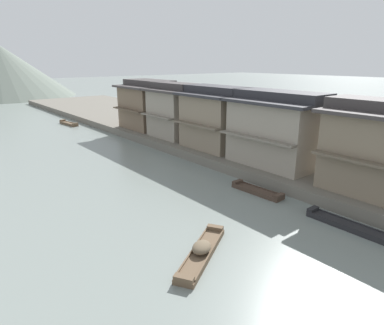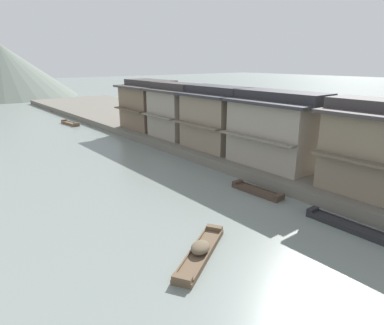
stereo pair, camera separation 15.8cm
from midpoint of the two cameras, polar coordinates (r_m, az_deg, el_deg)
name	(u,v)px [view 2 (the right image)]	position (r m, az deg, el deg)	size (l,w,h in m)	color
riverbank_right	(235,139)	(40.43, 7.42, 3.93)	(18.00, 110.00, 0.86)	#6B665B
boat_moored_nearest	(70,123)	(54.88, -19.78, 6.22)	(1.36, 4.54, 0.54)	brown
boat_moored_second	(257,191)	(25.37, 11.10, -4.77)	(1.22, 4.20, 0.47)	#423328
boat_moored_third	(200,252)	(17.37, 1.68, -14.82)	(4.95, 3.54, 0.74)	brown
boat_moored_far	(351,227)	(21.84, 25.51, -9.85)	(1.00, 5.41, 0.49)	#232326
house_waterfront_tall	(278,129)	(29.29, 14.41, 5.47)	(6.01, 8.17, 6.14)	gray
house_waterfront_narrow	(216,118)	(34.10, 4.28, 7.51)	(5.78, 7.08, 6.14)	gray
house_waterfront_far	(175,111)	(39.08, -2.80, 8.74)	(5.26, 6.44, 6.14)	gray
house_waterfront_end	(151,104)	(45.04, -6.90, 9.70)	(7.05, 7.30, 6.14)	#75604C
hill_far_west	(2,70)	(105.85, -29.40, 13.44)	(37.35, 37.35, 13.88)	slate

